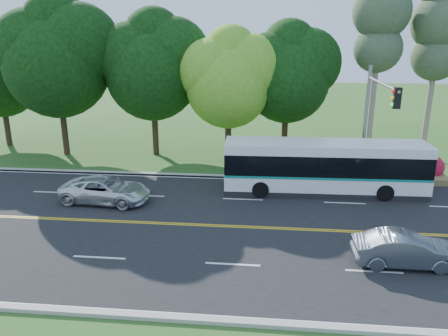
# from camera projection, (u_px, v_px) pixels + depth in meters

# --- Properties ---
(ground) EXTENTS (120.00, 120.00, 0.00)m
(ground) POSITION_uv_depth(u_px,v_px,m) (249.00, 227.00, 20.67)
(ground) COLOR #2B541C
(ground) RESTS_ON ground
(road) EXTENTS (60.00, 14.00, 0.02)m
(road) POSITION_uv_depth(u_px,v_px,m) (249.00, 227.00, 20.67)
(road) COLOR black
(road) RESTS_ON ground
(curb_north) EXTENTS (60.00, 0.30, 0.15)m
(curb_north) POSITION_uv_depth(u_px,v_px,m) (254.00, 177.00, 27.42)
(curb_north) COLOR #ABA59A
(curb_north) RESTS_ON ground
(curb_south) EXTENTS (60.00, 0.30, 0.15)m
(curb_south) POSITION_uv_depth(u_px,v_px,m) (239.00, 322.00, 13.87)
(curb_south) COLOR #ABA59A
(curb_south) RESTS_ON ground
(grass_verge) EXTENTS (60.00, 4.00, 0.10)m
(grass_verge) POSITION_uv_depth(u_px,v_px,m) (255.00, 169.00, 29.19)
(grass_verge) COLOR #2B541C
(grass_verge) RESTS_ON ground
(lane_markings) EXTENTS (57.60, 13.82, 0.00)m
(lane_markings) POSITION_uv_depth(u_px,v_px,m) (247.00, 227.00, 20.67)
(lane_markings) COLOR gold
(lane_markings) RESTS_ON road
(tree_row) EXTENTS (44.70, 9.10, 13.84)m
(tree_row) POSITION_uv_depth(u_px,v_px,m) (185.00, 62.00, 30.61)
(tree_row) COLOR black
(tree_row) RESTS_ON ground
(bougainvillea_hedge) EXTENTS (9.50, 2.25, 1.50)m
(bougainvillea_hedge) POSITION_uv_depth(u_px,v_px,m) (369.00, 166.00, 27.50)
(bougainvillea_hedge) COLOR maroon
(bougainvillea_hedge) RESTS_ON ground
(traffic_signal) EXTENTS (0.42, 6.10, 7.00)m
(traffic_signal) POSITION_uv_depth(u_px,v_px,m) (374.00, 112.00, 23.76)
(traffic_signal) COLOR gray
(traffic_signal) RESTS_ON ground
(transit_bus) EXTENTS (11.29, 2.72, 2.94)m
(transit_bus) POSITION_uv_depth(u_px,v_px,m) (324.00, 168.00, 24.66)
(transit_bus) COLOR white
(transit_bus) RESTS_ON road
(sedan) EXTENTS (4.08, 1.46, 1.34)m
(sedan) POSITION_uv_depth(u_px,v_px,m) (406.00, 250.00, 17.16)
(sedan) COLOR slate
(sedan) RESTS_ON road
(suv) EXTENTS (4.94, 2.58, 1.33)m
(suv) POSITION_uv_depth(u_px,v_px,m) (105.00, 190.00, 23.52)
(suv) COLOR silver
(suv) RESTS_ON road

